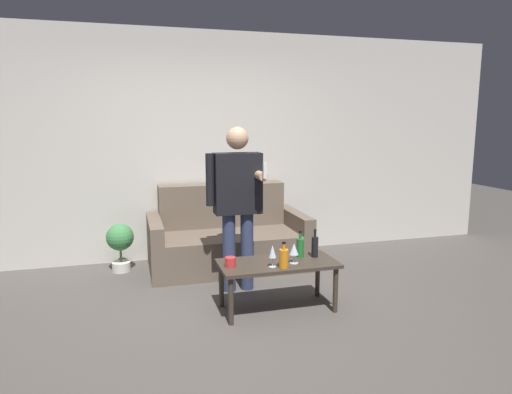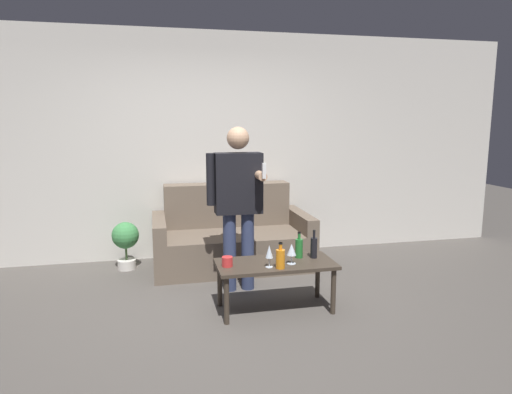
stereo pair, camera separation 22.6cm
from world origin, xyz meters
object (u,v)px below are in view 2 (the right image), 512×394
at_px(coffee_table, 275,268).
at_px(bottle_orange, 314,247).
at_px(person_standing_front, 238,197).
at_px(couch, 231,238).

relative_size(coffee_table, bottle_orange, 4.01).
distance_m(bottle_orange, person_standing_front, 0.88).
height_order(couch, person_standing_front, person_standing_front).
xyz_separation_m(couch, bottle_orange, (0.53, -1.32, 0.22)).
bearing_deg(couch, person_standing_front, -94.55).
relative_size(coffee_table, person_standing_front, 0.64).
bearing_deg(person_standing_front, couch, 85.45).
relative_size(bottle_orange, person_standing_front, 0.16).
bearing_deg(person_standing_front, bottle_orange, -40.06).
relative_size(couch, coffee_table, 1.71).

